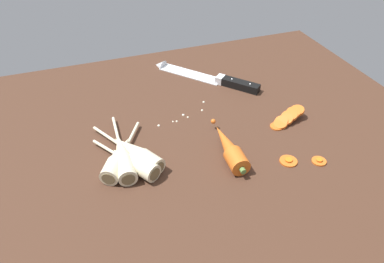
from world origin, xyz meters
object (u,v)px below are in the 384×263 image
parsnip_front (136,153)px  parsnip_mid_right (133,162)px  parsnip_mid_left (119,157)px  carrot_slice_stray_near (289,160)px  carrot_slice_stray_mid (319,161)px  whole_carrot (229,148)px  chefs_knife (203,76)px  carrot_slice_stack (287,118)px  parsnip_back (123,156)px

parsnip_front → parsnip_mid_right: same height
parsnip_front → parsnip_mid_left: same height
parsnip_mid_left → carrot_slice_stray_near: (35.02, -11.81, -1.62)cm
parsnip_mid_left → carrot_slice_stray_mid: parsnip_mid_left is taller
whole_carrot → carrot_slice_stray_mid: size_ratio=6.01×
whole_carrot → parsnip_mid_left: 24.16cm
whole_carrot → chefs_knife: bearing=78.3°
carrot_slice_stack → carrot_slice_stray_mid: bearing=-94.4°
whole_carrot → carrot_slice_stray_mid: whole_carrot is taller
carrot_slice_stack → carrot_slice_stray_mid: carrot_slice_stack is taller
parsnip_mid_right → whole_carrot: bearing=-8.1°
whole_carrot → parsnip_mid_left: size_ratio=1.01×
parsnip_mid_left → carrot_slice_stray_near: 37.00cm
chefs_knife → parsnip_back: 41.78cm
parsnip_front → parsnip_mid_right: (-1.13, -2.72, 0.00)cm
chefs_knife → parsnip_front: bearing=-132.9°
whole_carrot → parsnip_back: size_ratio=0.81×
parsnip_front → parsnip_back: (-2.89, 0.02, -0.00)cm
carrot_slice_stack → carrot_slice_stray_mid: (-1.19, -15.45, -0.87)cm
parsnip_mid_left → carrot_slice_stack: parsnip_mid_left is taller
chefs_knife → parsnip_mid_right: 42.55cm
whole_carrot → parsnip_mid_right: (-20.99, 2.97, -0.12)cm
parsnip_mid_right → carrot_slice_stack: size_ratio=1.71×
parsnip_back → carrot_slice_stray_mid: size_ratio=7.44×
whole_carrot → parsnip_back: whole_carrot is taller
parsnip_front → carrot_slice_stray_near: 33.63cm
parsnip_front → carrot_slice_stray_near: (31.33, -12.13, -1.62)cm
whole_carrot → parsnip_mid_right: bearing=171.9°
parsnip_back → carrot_slice_stray_mid: (40.53, -14.45, -1.62)cm
parsnip_mid_right → carrot_slice_stray_mid: bearing=-16.8°
parsnip_mid_left → chefs_knife: bearing=43.8°
chefs_knife → carrot_slice_stray_mid: (10.60, -43.56, -0.29)cm
parsnip_back → parsnip_mid_left: bearing=-156.9°
parsnip_back → carrot_slice_stray_mid: bearing=-19.6°
carrot_slice_stray_mid → parsnip_back: bearing=160.4°
chefs_knife → parsnip_back: parsnip_back is taller
parsnip_mid_left → parsnip_back: 0.87cm
carrot_slice_stack → carrot_slice_stray_near: bearing=-119.7°
carrot_slice_stray_mid → parsnip_mid_left: bearing=161.2°
chefs_knife → whole_carrot: 35.59cm
carrot_slice_stack → parsnip_front: bearing=-178.5°
parsnip_back → carrot_slice_stray_near: size_ratio=6.08×
chefs_knife → parsnip_mid_right: size_ratio=1.63×
parsnip_mid_left → whole_carrot: bearing=-12.8°
chefs_knife → parsnip_mid_left: parsnip_mid_left is taller
carrot_slice_stray_mid → carrot_slice_stray_near: bearing=160.0°
carrot_slice_stray_near → carrot_slice_stack: bearing=60.3°
parsnip_front → parsnip_mid_left: (-3.69, -0.32, 0.00)cm
carrot_slice_stray_mid → whole_carrot: bearing=153.8°
carrot_slice_stray_near → parsnip_front: bearing=158.8°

